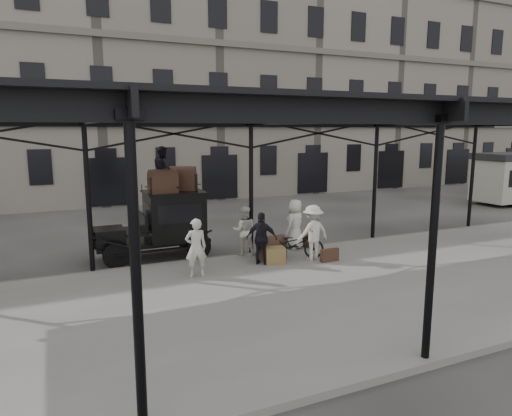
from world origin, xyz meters
The scene contains 18 objects.
ground centered at (0.00, 0.00, 0.00)m, with size 120.00×120.00×0.00m, color #383533.
platform centered at (0.00, -2.00, 0.07)m, with size 28.00×8.00×0.15m, color slate.
canopy centered at (0.00, -1.72, 4.60)m, with size 22.50×9.00×4.74m.
building_frontage centered at (0.00, 18.00, 7.00)m, with size 64.00×8.00×14.00m, color slate.
taxi centered at (-2.60, 3.12, 1.20)m, with size 3.65×1.55×2.18m.
porter_left centered at (-2.41, 0.28, 0.97)m, with size 0.60×0.39×1.64m, color beige.
porter_midleft centered at (-0.34, 1.80, 0.95)m, with size 0.78×0.61×1.60m, color beige.
porter_centre centered at (1.55, 1.80, 1.00)m, with size 0.83×0.54×1.70m, color silver.
porter_official centered at (-0.26, 0.61, 0.95)m, with size 0.93×0.39×1.59m, color black.
porter_right centered at (1.40, 0.42, 1.01)m, with size 1.11×0.64×1.73m, color beige.
bicycle centered at (0.92, 0.70, 0.64)m, with size 0.64×1.85×0.97m, color black.
porter_roof centered at (-2.63, 3.02, 2.92)m, with size 0.72×0.56×1.48m, color black.
steamer_trunk_roof_near centered at (-2.68, 2.87, 2.50)m, with size 0.87×0.53×0.64m, color #412A1E, non-canonical shape.
steamer_trunk_roof_far centered at (-1.93, 3.32, 2.51)m, with size 0.90×0.55×0.66m, color #412A1E, non-canonical shape.
steamer_trunk_platform centered at (0.30, 1.05, 0.45)m, with size 0.83×0.50×0.61m, color #412A1E, non-canonical shape.
wicker_hamper centered at (0.13, 0.51, 0.40)m, with size 0.60×0.45×0.50m, color olive.
suitcase_upright centered at (2.01, 1.80, 0.38)m, with size 0.15×0.60×0.45m, color #412A1E.
suitcase_flat centered at (1.77, -0.01, 0.35)m, with size 0.60×0.15×0.40m, color #412A1E.
Camera 1 is at (-5.89, -11.49, 4.17)m, focal length 32.00 mm.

